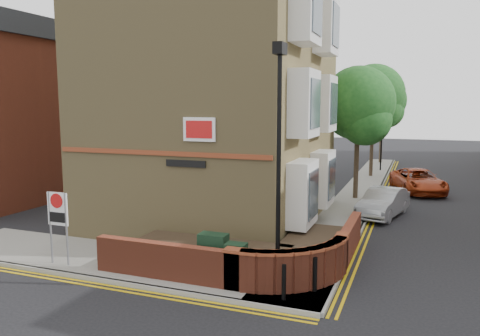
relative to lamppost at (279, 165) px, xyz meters
name	(u,v)px	position (x,y,z in m)	size (l,w,h in m)	color
ground	(203,299)	(-1.60, -1.20, -3.34)	(120.00, 120.00, 0.00)	black
pavement_corner	(122,261)	(-5.10, 0.30, -3.28)	(13.00, 3.00, 0.12)	gray
pavement_main	(360,192)	(0.40, 14.80, -3.28)	(2.00, 32.00, 0.12)	gray
kerb_side	(91,278)	(-5.10, -1.20, -3.28)	(13.00, 0.15, 0.12)	gray
kerb_main_near	(378,193)	(1.40, 14.80, -3.28)	(0.15, 32.00, 0.12)	gray
yellow_lines_side	(85,283)	(-5.10, -1.45, -3.34)	(13.00, 0.28, 0.01)	gold
yellow_lines_main	(383,194)	(1.65, 14.80, -3.34)	(0.28, 32.00, 0.01)	gold
corner_building	(223,72)	(-4.44, 6.80, 2.88)	(8.95, 10.40, 13.60)	olive
garden_wall	(239,267)	(-1.60, 1.30, -3.34)	(6.80, 6.00, 1.20)	brown
lamppost	(279,165)	(0.00, 0.00, 0.00)	(0.25, 0.50, 6.30)	black
utility_cabinet_large	(213,255)	(-1.90, 0.10, -2.62)	(0.80, 0.45, 1.20)	black
utility_cabinet_small	(236,263)	(-1.10, -0.20, -2.67)	(0.55, 0.40, 1.10)	black
bollard_near	(284,282)	(0.40, -0.80, -2.77)	(0.11, 0.11, 0.90)	black
bollard_far	(315,274)	(1.00, 0.00, -2.77)	(0.11, 0.11, 0.90)	black
zone_sign	(58,215)	(-6.60, -0.70, -1.70)	(0.72, 0.07, 2.20)	slate
side_building	(5,111)	(-16.60, 6.80, 1.20)	(6.40, 10.40, 9.00)	brown
tree_near	(358,108)	(0.40, 12.85, 1.36)	(3.64, 3.65, 6.70)	#382B1E
tree_mid	(373,100)	(0.40, 20.85, 1.85)	(4.03, 4.03, 7.42)	#382B1E
tree_far	(382,104)	(0.40, 28.85, 1.57)	(3.81, 3.81, 7.00)	#382B1E
traffic_light_assembly	(382,134)	(0.80, 23.80, -0.56)	(0.20, 0.16, 4.20)	black
silver_car_near	(383,203)	(2.00, 9.55, -2.72)	(1.33, 3.80, 1.25)	#979A9E
red_car_main	(418,181)	(3.40, 16.22, -2.69)	(2.17, 4.70, 1.31)	#9C3011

